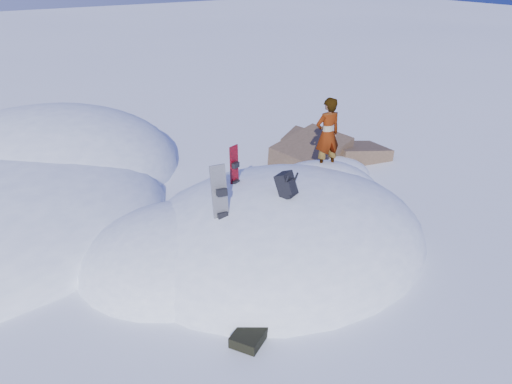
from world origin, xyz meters
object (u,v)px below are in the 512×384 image
snowboard_dark (221,206)px  backpack (287,185)px  person (327,134)px  snowboard_red (235,176)px

snowboard_dark → backpack: (1.44, -0.22, 0.18)m
snowboard_dark → backpack: 1.47m
snowboard_dark → person: bearing=26.0°
person → snowboard_dark: bearing=24.8°
snowboard_dark → backpack: size_ratio=2.76×
snowboard_red → snowboard_dark: 1.40m
snowboard_red → snowboard_dark: size_ratio=0.84×
snowboard_red → person: (2.79, 0.17, 0.38)m
snowboard_dark → backpack: bearing=-0.8°
person → snowboard_red: bearing=10.4°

